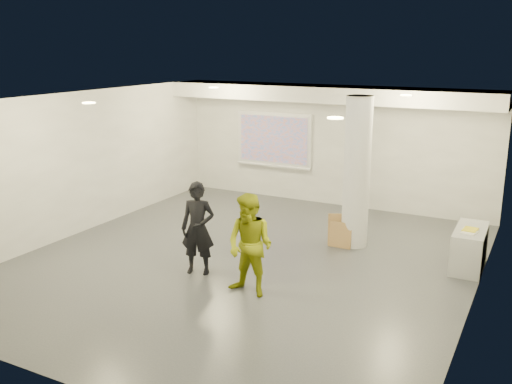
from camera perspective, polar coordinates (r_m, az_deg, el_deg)
The scene contains 20 objects.
floor at distance 10.76m, azimuth -1.00°, elevation -6.94°, with size 8.00×9.00×0.01m, color #3B3E43.
ceiling at distance 10.05m, azimuth -1.07°, elevation 9.19°, with size 8.00×9.00×0.01m, color white.
wall_back at distance 14.33m, azimuth 7.66°, elevation 4.62°, with size 8.00×0.01×3.00m, color silver.
wall_front at distance 6.88m, azimuth -19.46°, elevation -7.07°, with size 8.00×0.01×3.00m, color silver.
wall_left at distance 12.67m, azimuth -17.13°, elevation 2.80°, with size 0.01×9.00×3.00m, color silver.
wall_right at distance 9.14m, azimuth 21.55°, elevation -1.96°, with size 0.01×9.00×3.00m, color silver.
soffit_band at distance 13.65m, azimuth 7.04°, elevation 9.74°, with size 8.00×1.10×0.36m, color white.
downlight_nw at distance 13.31m, azimuth -4.26°, elevation 10.38°, with size 0.22×0.22×0.02m, color #FFEB98.
downlight_ne at distance 11.61m, azimuth 14.78°, elevation 9.34°, with size 0.22×0.22×0.02m, color #FFEB98.
downlight_sw at distance 10.15m, azimuth -16.38°, elevation 8.55°, with size 0.22×0.22×0.02m, color #FFEB98.
downlight_se at distance 7.79m, azimuth 7.93°, elevation 7.35°, with size 0.22×0.22×0.02m, color #FFEB98.
column at distance 11.35m, azimuth 10.05°, elevation 1.91°, with size 0.52×0.52×3.00m, color silver.
projection_screen at distance 14.90m, azimuth 1.80°, elevation 5.22°, with size 2.10×0.13×1.42m.
credenza at distance 11.05m, azimuth 20.55°, elevation -5.27°, with size 0.53×1.26×0.74m, color #9B9EA0.
papers_stack at distance 10.69m, azimuth 20.58°, elevation -3.80°, with size 0.23×0.30×0.02m, color white.
postit_pad at distance 10.81m, azimuth 20.63°, elevation -3.56°, with size 0.23×0.31×0.03m, color yellow.
cardboard_back at distance 11.65m, azimuth 8.65°, elevation -3.71°, with size 0.59×0.05×0.64m, color olive.
cardboard_front at distance 11.51m, azimuth 8.42°, elevation -4.28°, with size 0.47×0.05×0.51m, color olive.
woman at distance 10.02m, azimuth -5.83°, elevation -3.65°, with size 0.60×0.39×1.65m, color black.
man at distance 9.11m, azimuth -0.60°, elevation -5.36°, with size 0.81×0.63×1.67m, color #8C9610.
Camera 1 is at (4.81, -8.78, 3.94)m, focal length 40.00 mm.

